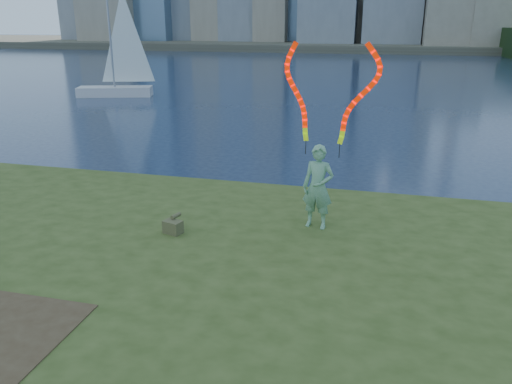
# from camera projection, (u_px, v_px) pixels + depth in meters

# --- Properties ---
(ground) EXTENTS (320.00, 320.00, 0.00)m
(ground) POSITION_uv_depth(u_px,v_px,m) (178.00, 300.00, 9.51)
(ground) COLOR #1B2944
(ground) RESTS_ON ground
(grassy_knoll) EXTENTS (20.00, 18.00, 0.80)m
(grassy_knoll) POSITION_uv_depth(u_px,v_px,m) (116.00, 360.00, 7.30)
(grassy_knoll) COLOR #384819
(grassy_knoll) RESTS_ON ground
(far_shore) EXTENTS (320.00, 40.00, 1.20)m
(far_shore) POSITION_uv_depth(u_px,v_px,m) (369.00, 44.00, 96.38)
(far_shore) COLOR #464133
(far_shore) RESTS_ON ground
(woman_with_ribbons) EXTENTS (2.10, 0.57, 4.17)m
(woman_with_ribbons) POSITION_uv_depth(u_px,v_px,m) (320.00, 165.00, 10.42)
(woman_with_ribbons) COLOR #207035
(woman_with_ribbons) RESTS_ON grassy_knoll
(canvas_bag) EXTENTS (0.44, 0.49, 0.36)m
(canvas_bag) POSITION_uv_depth(u_px,v_px,m) (173.00, 226.00, 10.49)
(canvas_bag) COLOR #4A4F2B
(canvas_bag) RESTS_ON grassy_knoll
(sailboat) EXTENTS (5.34, 3.08, 8.10)m
(sailboat) POSITION_uv_depth(u_px,v_px,m) (118.00, 76.00, 34.54)
(sailboat) COLOR silver
(sailboat) RESTS_ON ground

